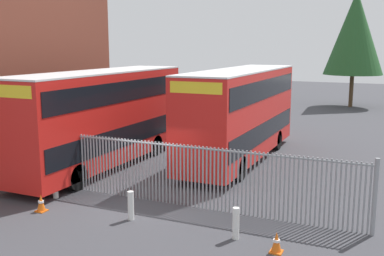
% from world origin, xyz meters
% --- Properties ---
extents(ground_plane, '(100.00, 100.00, 0.00)m').
position_xyz_m(ground_plane, '(0.00, 8.00, 0.00)').
color(ground_plane, '#3D3D42').
extents(palisade_fence, '(15.46, 0.14, 2.35)m').
position_xyz_m(palisade_fence, '(0.04, 0.00, 1.18)').
color(palisade_fence, gray).
rests_on(palisade_fence, ground).
extents(double_decker_bus_near_gate, '(2.54, 10.81, 4.42)m').
position_xyz_m(double_decker_bus_near_gate, '(-4.14, 3.18, 2.42)').
color(double_decker_bus_near_gate, red).
rests_on(double_decker_bus_near_gate, ground).
extents(double_decker_bus_behind_fence_left, '(2.54, 10.81, 4.42)m').
position_xyz_m(double_decker_bus_behind_fence_left, '(1.21, 7.05, 2.42)').
color(double_decker_bus_behind_fence_left, red).
rests_on(double_decker_bus_behind_fence_left, ground).
extents(bollard_near_left, '(0.20, 0.20, 0.95)m').
position_xyz_m(bollard_near_left, '(-3.16, -1.22, 0.47)').
color(bollard_near_left, silver).
rests_on(bollard_near_left, ground).
extents(bollard_center_front, '(0.20, 0.20, 0.95)m').
position_xyz_m(bollard_center_front, '(0.51, -1.91, 0.47)').
color(bollard_center_front, silver).
rests_on(bollard_center_front, ground).
extents(bollard_near_right, '(0.20, 0.20, 0.95)m').
position_xyz_m(bollard_near_right, '(4.08, -1.93, 0.47)').
color(bollard_near_right, silver).
rests_on(bollard_near_right, ground).
extents(traffic_cone_mid_forecourt, '(0.34, 0.34, 0.59)m').
position_xyz_m(traffic_cone_mid_forecourt, '(-2.66, -2.53, 0.29)').
color(traffic_cone_mid_forecourt, orange).
rests_on(traffic_cone_mid_forecourt, ground).
extents(traffic_cone_near_kerb, '(0.34, 0.34, 0.59)m').
position_xyz_m(traffic_cone_near_kerb, '(5.38, -2.33, 0.29)').
color(traffic_cone_near_kerb, orange).
rests_on(traffic_cone_near_kerb, ground).
extents(tree_tall_back, '(5.19, 5.19, 10.35)m').
position_xyz_m(tree_tall_back, '(4.16, 29.94, 6.64)').
color(tree_tall_back, '#4C3823').
rests_on(tree_tall_back, ground).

